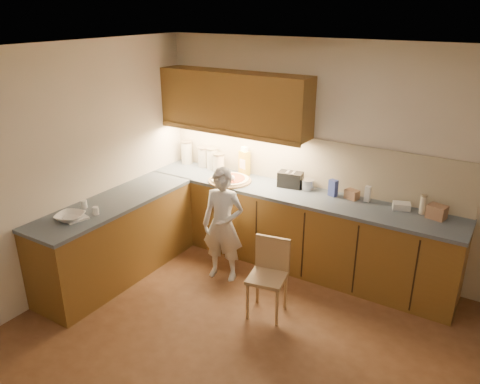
{
  "coord_description": "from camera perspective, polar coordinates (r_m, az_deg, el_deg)",
  "views": [
    {
      "loc": [
        1.73,
        -2.87,
        2.92
      ],
      "look_at": [
        -0.8,
        1.2,
        1.0
      ],
      "focal_mm": 35.0,
      "sensor_mm": 36.0,
      "label": 1
    }
  ],
  "objects": [
    {
      "name": "room",
      "position": [
        3.57,
        0.73,
        1.47
      ],
      "size": [
        4.54,
        4.5,
        2.62
      ],
      "color": "brown",
      "rests_on": "ground"
    },
    {
      "name": "l_counter",
      "position": [
        5.48,
        -0.83,
        -4.83
      ],
      "size": [
        3.77,
        2.62,
        0.92
      ],
      "color": "brown",
      "rests_on": "ground"
    },
    {
      "name": "backsplash",
      "position": [
        5.56,
        8.04,
        3.71
      ],
      "size": [
        3.75,
        0.02,
        0.58
      ],
      "primitive_type": "cube",
      "color": "#C0B495",
      "rests_on": "l_counter"
    },
    {
      "name": "upper_cabinets",
      "position": [
        5.67,
        -0.76,
        10.95
      ],
      "size": [
        1.95,
        0.36,
        0.73
      ],
      "color": "brown",
      "rests_on": "ground"
    },
    {
      "name": "pizza_on_board",
      "position": [
        5.69,
        -1.24,
        1.5
      ],
      "size": [
        0.53,
        0.53,
        0.21
      ],
      "rotation": [
        0.0,
        0.0,
        -0.07
      ],
      "color": "#A38151",
      "rests_on": "l_counter"
    },
    {
      "name": "child",
      "position": [
        5.19,
        -2.09,
        -4.03
      ],
      "size": [
        0.53,
        0.41,
        1.31
      ],
      "primitive_type": "imported",
      "rotation": [
        0.0,
        0.0,
        0.21
      ],
      "color": "silver",
      "rests_on": "ground"
    },
    {
      "name": "wooden_chair",
      "position": [
        4.72,
        3.59,
        -9.58
      ],
      "size": [
        0.42,
        0.42,
        0.79
      ],
      "rotation": [
        0.0,
        0.0,
        0.19
      ],
      "color": "tan",
      "rests_on": "ground"
    },
    {
      "name": "mixing_bowl",
      "position": [
        4.97,
        -20.02,
        -2.88
      ],
      "size": [
        0.35,
        0.35,
        0.07
      ],
      "primitive_type": "imported",
      "rotation": [
        0.0,
        0.0,
        0.33
      ],
      "color": "white",
      "rests_on": "l_counter"
    },
    {
      "name": "canister_a",
      "position": [
        6.37,
        -6.51,
        4.86
      ],
      "size": [
        0.15,
        0.15,
        0.31
      ],
      "rotation": [
        0.0,
        0.0,
        0.05
      ],
      "color": "beige",
      "rests_on": "l_counter"
    },
    {
      "name": "canister_b",
      "position": [
        6.21,
        -4.46,
        4.3
      ],
      "size": [
        0.15,
        0.15,
        0.27
      ],
      "rotation": [
        0.0,
        0.0,
        -0.43
      ],
      "color": "beige",
      "rests_on": "l_counter"
    },
    {
      "name": "canister_c",
      "position": [
        6.12,
        -3.39,
        4.11
      ],
      "size": [
        0.15,
        0.15,
        0.28
      ],
      "rotation": [
        0.0,
        0.0,
        -0.37
      ],
      "color": "white",
      "rests_on": "l_counter"
    },
    {
      "name": "canister_d",
      "position": [
        6.0,
        -2.61,
        3.61
      ],
      "size": [
        0.15,
        0.15,
        0.24
      ],
      "rotation": [
        0.0,
        0.0,
        -0.33
      ],
      "color": "silver",
      "rests_on": "l_counter"
    },
    {
      "name": "oil_jug",
      "position": [
        5.87,
        0.53,
        3.66
      ],
      "size": [
        0.14,
        0.12,
        0.37
      ],
      "rotation": [
        0.0,
        0.0,
        -0.28
      ],
      "color": "gold",
      "rests_on": "l_counter"
    },
    {
      "name": "toaster",
      "position": [
        5.53,
        6.16,
        1.53
      ],
      "size": [
        0.3,
        0.2,
        0.19
      ],
      "rotation": [
        0.0,
        0.0,
        0.16
      ],
      "color": "black",
      "rests_on": "l_counter"
    },
    {
      "name": "steel_pot",
      "position": [
        5.49,
        8.2,
        0.93
      ],
      "size": [
        0.16,
        0.16,
        0.12
      ],
      "color": "#ADACB1",
      "rests_on": "l_counter"
    },
    {
      "name": "blue_box",
      "position": [
        5.34,
        11.28,
        0.49
      ],
      "size": [
        0.11,
        0.09,
        0.19
      ],
      "primitive_type": "cube",
      "rotation": [
        0.0,
        0.0,
        -0.31
      ],
      "color": "#34459E",
      "rests_on": "l_counter"
    },
    {
      "name": "card_box_a",
      "position": [
        5.32,
        13.48,
        -0.28
      ],
      "size": [
        0.17,
        0.14,
        0.1
      ],
      "primitive_type": "cube",
      "rotation": [
        0.0,
        0.0,
        -0.3
      ],
      "color": "#A07556",
      "rests_on": "l_counter"
    },
    {
      "name": "white_bottle",
      "position": [
        5.28,
        15.29,
        -0.22
      ],
      "size": [
        0.06,
        0.06,
        0.17
      ],
      "primitive_type": "cube",
      "rotation": [
        0.0,
        0.0,
        -0.02
      ],
      "color": "white",
      "rests_on": "l_counter"
    },
    {
      "name": "flat_pack",
      "position": [
        5.2,
        19.09,
        -1.62
      ],
      "size": [
        0.21,
        0.17,
        0.07
      ],
      "primitive_type": "cube",
      "rotation": [
        0.0,
        0.0,
        0.32
      ],
      "color": "silver",
      "rests_on": "l_counter"
    },
    {
      "name": "tall_jar",
      "position": [
        5.13,
        21.41,
        -1.41
      ],
      "size": [
        0.07,
        0.07,
        0.21
      ],
      "rotation": [
        0.0,
        0.0,
        -0.16
      ],
      "color": "white",
      "rests_on": "l_counter"
    },
    {
      "name": "card_box_b",
      "position": [
        5.1,
        22.87,
        -2.25
      ],
      "size": [
        0.2,
        0.17,
        0.14
      ],
      "primitive_type": "cube",
      "rotation": [
        0.0,
        0.0,
        -0.23
      ],
      "color": "#A17557",
      "rests_on": "l_counter"
    },
    {
      "name": "dough_cloth",
      "position": [
        5.02,
        -19.61,
        -2.88
      ],
      "size": [
        0.31,
        0.27,
        0.02
      ],
      "primitive_type": "cube",
      "rotation": [
        0.0,
        0.0,
        -0.24
      ],
      "color": "white",
      "rests_on": "l_counter"
    },
    {
      "name": "spice_jar_a",
      "position": [
        5.22,
        -18.49,
        -1.4
      ],
      "size": [
        0.08,
        0.08,
        0.09
      ],
      "primitive_type": "cylinder",
      "rotation": [
        0.0,
        0.0,
        -0.26
      ],
      "color": "white",
      "rests_on": "l_counter"
    },
    {
      "name": "spice_jar_b",
      "position": [
        5.02,
        -17.18,
        -2.19
      ],
      "size": [
        0.08,
        0.08,
        0.08
      ],
      "primitive_type": "cylinder",
      "rotation": [
        0.0,
        0.0,
        0.32
      ],
      "color": "white",
      "rests_on": "l_counter"
    }
  ]
}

